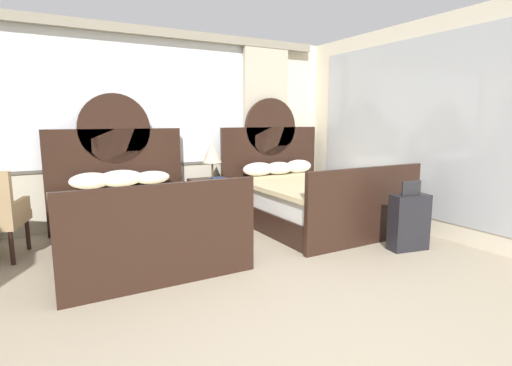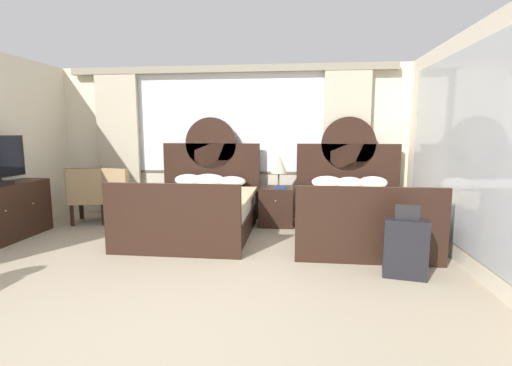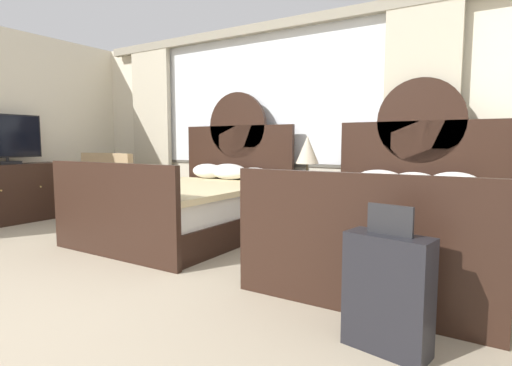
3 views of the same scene
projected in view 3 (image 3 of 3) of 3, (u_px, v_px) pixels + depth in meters
wall_back_window at (263, 118)px, 5.53m from camera, size 6.24×0.22×2.70m
bed_near_window at (190, 205)px, 4.78m from camera, size 1.73×2.19×1.79m
bed_near_mirror at (395, 227)px, 3.53m from camera, size 1.73×2.19×1.79m
nightstand_between_beds at (303, 210)px, 4.67m from camera, size 0.55×0.57×0.63m
table_lamp_on_nightstand at (307, 150)px, 4.63m from camera, size 0.27×0.27×0.55m
book_on_nightstand at (304, 183)px, 4.51m from camera, size 0.18×0.26×0.03m
tv_flatscreen at (6, 138)px, 5.41m from camera, size 0.20×0.93×0.68m
armchair_by_window_left at (133, 184)px, 5.80m from camera, size 0.74×0.74×0.95m
armchair_by_window_centre at (108, 182)px, 6.09m from camera, size 0.71×0.71×0.95m
armchair_by_window_right at (109, 182)px, 6.09m from camera, size 0.75×0.75×0.95m
suitcase_on_floor at (388, 292)px, 2.11m from camera, size 0.47×0.27×0.79m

